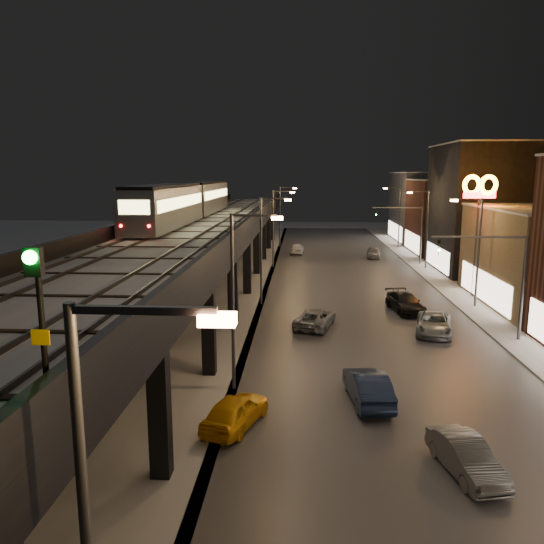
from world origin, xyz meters
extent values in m
cube|color=#46474D|center=(7.50, 35.00, 0.03)|extent=(17.00, 120.00, 0.06)
cube|color=#9FA1A8|center=(17.50, 35.00, 0.07)|extent=(4.00, 120.00, 0.14)
cube|color=#9FA1A8|center=(-6.00, 35.00, 0.03)|extent=(11.00, 120.00, 0.06)
cube|color=black|center=(-6.00, 32.00, 5.80)|extent=(9.00, 100.00, 1.00)
cube|color=black|center=(-2.30, 5.00, 2.65)|extent=(0.70, 0.70, 5.30)
cube|color=black|center=(-6.00, 5.00, 5.15)|extent=(8.00, 0.60, 0.50)
cube|color=black|center=(-9.70, 15.00, 2.65)|extent=(0.70, 0.70, 5.30)
cube|color=black|center=(-2.30, 15.00, 2.65)|extent=(0.70, 0.70, 5.30)
cube|color=black|center=(-6.00, 15.00, 5.15)|extent=(8.00, 0.60, 0.50)
cube|color=black|center=(-9.70, 25.00, 2.65)|extent=(0.70, 0.70, 5.30)
cube|color=black|center=(-2.30, 25.00, 2.65)|extent=(0.70, 0.70, 5.30)
cube|color=black|center=(-6.00, 25.00, 5.15)|extent=(8.00, 0.60, 0.50)
cube|color=black|center=(-9.70, 35.00, 2.65)|extent=(0.70, 0.70, 5.30)
cube|color=black|center=(-2.30, 35.00, 2.65)|extent=(0.70, 0.70, 5.30)
cube|color=black|center=(-6.00, 35.00, 5.15)|extent=(8.00, 0.60, 0.50)
cube|color=black|center=(-9.70, 45.00, 2.65)|extent=(0.70, 0.70, 5.30)
cube|color=black|center=(-2.30, 45.00, 2.65)|extent=(0.70, 0.70, 5.30)
cube|color=black|center=(-6.00, 45.00, 5.15)|extent=(8.00, 0.60, 0.50)
cube|color=black|center=(-9.70, 55.00, 2.65)|extent=(0.70, 0.70, 5.30)
cube|color=black|center=(-2.30, 55.00, 2.65)|extent=(0.70, 0.70, 5.30)
cube|color=black|center=(-6.00, 55.00, 5.15)|extent=(8.00, 0.60, 0.50)
cube|color=black|center=(-9.70, 65.00, 2.65)|extent=(0.70, 0.70, 5.30)
cube|color=black|center=(-2.30, 65.00, 2.65)|extent=(0.70, 0.70, 5.30)
cube|color=black|center=(-6.00, 65.00, 5.15)|extent=(8.00, 0.60, 0.50)
cube|color=black|center=(-9.70, 75.00, 2.65)|extent=(0.70, 0.70, 5.30)
cube|color=black|center=(-2.30, 75.00, 2.65)|extent=(0.70, 0.70, 5.30)
cube|color=black|center=(-6.00, 75.00, 5.15)|extent=(8.00, 0.60, 0.50)
cube|color=#B2B7C1|center=(-6.00, 32.00, 6.38)|extent=(8.40, 100.00, 0.16)
cube|color=#332D28|center=(-9.22, 32.00, 6.54)|extent=(0.08, 98.00, 0.16)
cube|color=#332D28|center=(-7.78, 32.00, 6.54)|extent=(0.08, 98.00, 0.16)
cube|color=#332D28|center=(-4.72, 32.00, 6.54)|extent=(0.08, 98.00, 0.16)
cube|color=#332D28|center=(-3.28, 32.00, 6.54)|extent=(0.08, 98.00, 0.16)
cube|color=black|center=(-6.00, 2.00, 6.49)|extent=(7.80, 0.24, 0.06)
cube|color=black|center=(-6.00, 18.00, 6.49)|extent=(7.80, 0.24, 0.06)
cube|color=black|center=(-6.00, 34.00, 6.49)|extent=(7.80, 0.24, 0.06)
cube|color=black|center=(-6.00, 50.00, 6.49)|extent=(7.80, 0.24, 0.06)
cube|color=black|center=(-6.00, 66.00, 6.49)|extent=(7.80, 0.24, 0.06)
cube|color=black|center=(-1.65, 32.00, 6.85)|extent=(0.30, 100.00, 1.10)
cube|color=black|center=(-10.35, 32.00, 6.85)|extent=(0.30, 100.00, 1.10)
cube|color=beige|center=(17.95, 32.00, 1.60)|extent=(0.10, 12.00, 2.40)
cube|color=black|center=(24.00, 48.00, 7.00)|extent=(12.00, 13.00, 14.00)
cube|color=beige|center=(17.95, 48.00, 1.60)|extent=(0.10, 10.40, 2.40)
cube|color=#B2B7C1|center=(24.00, 48.00, 14.08)|extent=(12.20, 13.20, 0.16)
cube|color=#4A241A|center=(24.00, 62.00, 5.00)|extent=(12.00, 12.00, 10.00)
cube|color=beige|center=(17.95, 62.00, 1.60)|extent=(0.10, 9.60, 2.40)
cube|color=#B2B7C1|center=(24.00, 62.00, 10.08)|extent=(12.20, 12.20, 0.16)
cube|color=#35363D|center=(24.00, 76.00, 5.50)|extent=(12.00, 16.00, 11.00)
cube|color=beige|center=(17.95, 76.00, 1.60)|extent=(0.10, 12.80, 2.40)
cube|color=#B2B7C1|center=(24.00, 76.00, 11.08)|extent=(12.20, 16.20, 0.16)
cube|color=#38383A|center=(0.40, -5.00, 8.90)|extent=(2.20, 0.12, 0.12)
cube|color=#FF985E|center=(1.50, -5.00, 8.78)|extent=(0.55, 0.28, 0.18)
cylinder|color=#38383A|center=(-0.70, 13.00, 4.50)|extent=(0.18, 0.18, 9.00)
cube|color=#38383A|center=(0.40, 13.00, 8.90)|extent=(2.20, 0.12, 0.12)
cube|color=#FF985E|center=(1.50, 13.00, 8.78)|extent=(0.55, 0.28, 0.18)
cylinder|color=#38383A|center=(-0.70, 31.00, 4.50)|extent=(0.18, 0.18, 9.00)
cube|color=#38383A|center=(0.40, 31.00, 8.90)|extent=(2.20, 0.12, 0.12)
cube|color=#FF985E|center=(1.50, 31.00, 8.78)|extent=(0.55, 0.28, 0.18)
cylinder|color=#38383A|center=(17.00, 31.00, 4.50)|extent=(0.18, 0.18, 9.00)
cube|color=#38383A|center=(15.90, 31.00, 8.90)|extent=(2.20, 0.12, 0.12)
cube|color=#FF985E|center=(14.80, 31.00, 8.78)|extent=(0.55, 0.28, 0.18)
cylinder|color=#38383A|center=(-0.70, 49.00, 4.50)|extent=(0.18, 0.18, 9.00)
cube|color=#38383A|center=(0.40, 49.00, 8.90)|extent=(2.20, 0.12, 0.12)
cube|color=#FF985E|center=(1.50, 49.00, 8.78)|extent=(0.55, 0.28, 0.18)
cylinder|color=#38383A|center=(17.00, 49.00, 4.50)|extent=(0.18, 0.18, 9.00)
cube|color=#38383A|center=(15.90, 49.00, 8.90)|extent=(2.20, 0.12, 0.12)
cube|color=#FF985E|center=(14.80, 49.00, 8.78)|extent=(0.55, 0.28, 0.18)
cylinder|color=#38383A|center=(-0.70, 67.00, 4.50)|extent=(0.18, 0.18, 9.00)
cube|color=#38383A|center=(0.40, 67.00, 8.90)|extent=(2.20, 0.12, 0.12)
cube|color=#FF985E|center=(1.50, 67.00, 8.78)|extent=(0.55, 0.28, 0.18)
cylinder|color=#38383A|center=(17.00, 67.00, 4.50)|extent=(0.18, 0.18, 9.00)
cube|color=#38383A|center=(15.90, 67.00, 8.90)|extent=(2.20, 0.12, 0.12)
cube|color=#FF985E|center=(14.80, 67.00, 8.78)|extent=(0.55, 0.28, 0.18)
cylinder|color=#38383A|center=(17.00, 22.00, 3.50)|extent=(0.20, 0.20, 7.00)
cube|color=#38383A|center=(14.00, 22.00, 6.90)|extent=(6.00, 0.12, 0.12)
imported|color=black|center=(11.50, 22.00, 6.40)|extent=(0.20, 0.16, 1.00)
sphere|color=#0CFF26|center=(11.50, 21.85, 6.15)|extent=(0.18, 0.18, 0.18)
cylinder|color=#38383A|center=(17.00, 52.00, 3.50)|extent=(0.20, 0.20, 7.00)
cube|color=#38383A|center=(14.00, 52.00, 6.90)|extent=(6.00, 0.12, 0.12)
imported|color=black|center=(11.50, 52.00, 6.40)|extent=(0.20, 0.16, 1.00)
sphere|color=#0CFF26|center=(11.50, 51.85, 6.15)|extent=(0.18, 0.18, 0.18)
cube|color=gray|center=(-8.50, 30.82, 8.20)|extent=(2.78, 16.80, 3.17)
cube|color=black|center=(-8.50, 30.82, 9.91)|extent=(2.50, 16.32, 0.24)
cube|color=#FDE98A|center=(-9.90, 30.82, 8.64)|extent=(0.05, 15.36, 0.86)
cube|color=#FDE98A|center=(-7.10, 30.82, 8.64)|extent=(0.05, 15.36, 0.86)
cube|color=gray|center=(-8.50, 48.37, 8.20)|extent=(2.78, 16.80, 3.17)
cube|color=black|center=(-8.50, 48.37, 9.91)|extent=(2.50, 16.32, 0.24)
cube|color=#FDE98A|center=(-9.90, 48.37, 8.64)|extent=(0.05, 15.36, 0.86)
cube|color=#FDE98A|center=(-7.10, 48.37, 8.64)|extent=(0.05, 15.36, 0.86)
cube|color=#FDE98A|center=(-8.50, 22.42, 8.68)|extent=(2.11, 0.05, 0.96)
sphere|color=#FF0C0C|center=(-9.46, 22.40, 7.44)|extent=(0.19, 0.19, 0.19)
sphere|color=#FF0C0C|center=(-7.54, 22.40, 7.44)|extent=(0.19, 0.19, 0.19)
cylinder|color=black|center=(-2.10, -3.15, 8.09)|extent=(0.12, 0.12, 2.93)
cube|color=black|center=(-2.10, -3.27, 9.31)|extent=(0.31, 0.18, 0.54)
sphere|color=#0CFF26|center=(-2.10, -3.39, 9.41)|extent=(0.25, 0.25, 0.25)
cube|color=#EAB600|center=(-2.10, -3.25, 7.89)|extent=(0.34, 0.04, 0.29)
imported|color=gold|center=(-0.10, 8.92, 0.71)|extent=(2.95, 4.50, 1.42)
imported|color=#131F3A|center=(5.92, 11.80, 0.77)|extent=(2.14, 4.83, 1.54)
imported|color=slate|center=(3.69, 24.33, 0.67)|extent=(3.45, 5.26, 1.35)
imported|color=white|center=(2.03, 60.03, 0.73)|extent=(2.08, 4.42, 1.46)
imported|color=#595B60|center=(8.77, 5.74, 0.65)|extent=(2.20, 4.18, 1.31)
imported|color=gray|center=(11.80, 23.25, 0.69)|extent=(3.38, 5.36, 1.38)
imported|color=black|center=(10.94, 29.14, 0.73)|extent=(2.88, 5.32, 1.46)
imported|color=gray|center=(12.04, 56.92, 0.70)|extent=(2.13, 4.30, 1.41)
cylinder|color=#38383A|center=(18.00, 34.84, 4.37)|extent=(0.24, 0.24, 8.73)
cube|color=#FF0C0C|center=(18.00, 34.84, 9.06)|extent=(3.06, 0.25, 0.55)
torus|color=orange|center=(17.29, 34.84, 9.93)|extent=(1.79, 0.86, 1.77)
torus|color=orange|center=(18.71, 34.84, 9.93)|extent=(1.79, 0.86, 1.77)
camera|label=1|loc=(2.73, -12.39, 10.86)|focal=35.00mm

